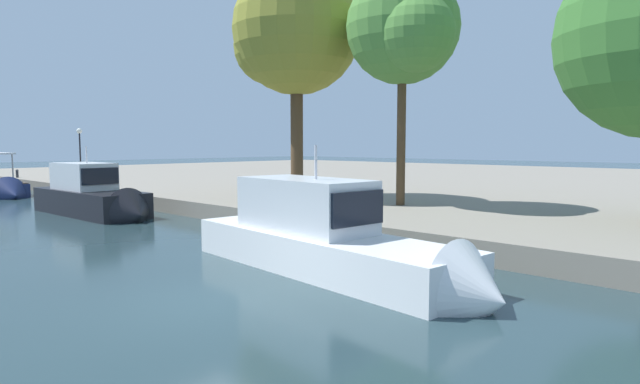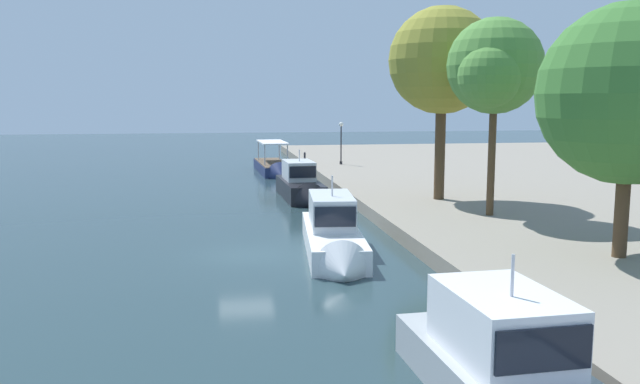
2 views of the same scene
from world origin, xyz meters
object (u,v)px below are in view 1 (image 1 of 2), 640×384
Objects in this scene: motor_yacht_2 at (333,247)px; tree_2 at (294,33)px; lamp_post at (80,147)px; tree_1 at (407,30)px; motor_yacht_1 at (94,201)px; mooring_bollard_0 at (17,173)px.

tree_2 reaches higher than motor_yacht_2.
lamp_post is 0.34× the size of tree_2.
tree_1 is (-4.11, 9.54, 7.95)m from motor_yacht_2.
tree_1 is 0.88× the size of tree_2.
motor_yacht_1 is 23.31m from mooring_bollard_0.
tree_1 is (29.26, 2.73, 5.28)m from lamp_post.
tree_1 is 6.65m from tree_2.
tree_1 is at bearing 118.71° from motor_yacht_2.
mooring_bollard_0 is (-39.96, 4.13, 0.41)m from motor_yacht_2.
tree_2 reaches higher than lamp_post.
mooring_bollard_0 is (-23.05, 3.43, 0.42)m from motor_yacht_1.
mooring_bollard_0 is 30.78m from tree_2.
tree_2 reaches higher than mooring_bollard_0.
tree_1 reaches higher than lamp_post.
motor_yacht_2 is 0.99× the size of tree_1.
tree_2 is (-10.68, 8.79, 8.66)m from motor_yacht_2.
lamp_post is (-16.47, 6.10, 2.68)m from motor_yacht_1.
motor_yacht_2 is 2.58× the size of lamp_post.
mooring_bollard_0 is at bearing -157.88° from lamp_post.
motor_yacht_1 is 2.19× the size of lamp_post.
mooring_bollard_0 is 7.46m from lamp_post.
motor_yacht_2 is 40.18m from mooring_bollard_0.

